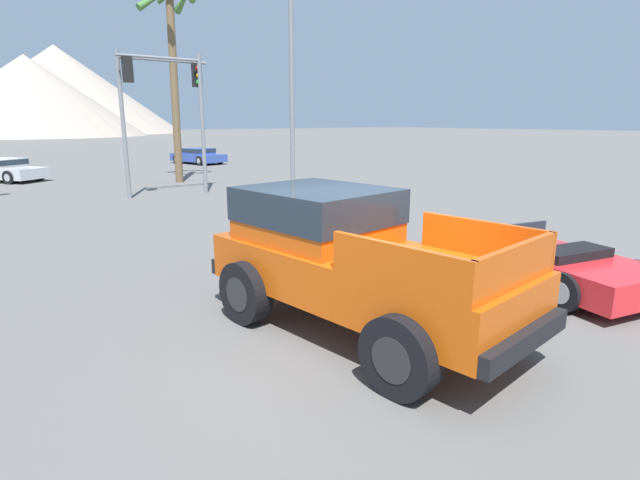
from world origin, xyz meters
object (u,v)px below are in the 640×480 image
parked_car_blue (198,156)px  traffic_light_main (171,97)px  orange_pickup_truck (346,252)px  street_lamp_post (291,59)px  traffic_light_crosswalk (157,98)px  parked_car_silver (4,170)px  red_convertible_car (536,259)px  palm_tree_short (170,32)px

parked_car_blue → traffic_light_main: traffic_light_main is taller
traffic_light_main → orange_pickup_truck: bearing=78.4°
street_lamp_post → orange_pickup_truck: bearing=-118.4°
traffic_light_crosswalk → parked_car_silver: bearing=116.2°
red_convertible_car → parked_car_blue: (5.64, 28.81, 0.14)m
parked_car_blue → parked_car_silver: parked_car_silver is taller
parked_car_silver → traffic_light_main: bearing=82.6°
red_convertible_car → traffic_light_crosswalk: traffic_light_crosswalk is taller
parked_car_blue → street_lamp_post: bearing=-119.9°
traffic_light_main → red_convertible_car: bearing=95.1°
parked_car_silver → street_lamp_post: (6.22, -16.78, 4.14)m
parked_car_silver → traffic_light_crosswalk: size_ratio=0.78×
street_lamp_post → red_convertible_car: bearing=-88.5°
traffic_light_crosswalk → palm_tree_short: (2.18, 3.91, 3.10)m
orange_pickup_truck → traffic_light_crosswalk: bearing=73.2°
orange_pickup_truck → red_convertible_car: orange_pickup_truck is taller
red_convertible_car → palm_tree_short: bearing=100.9°
parked_car_blue → traffic_light_main: bearing=-130.7°
traffic_light_main → palm_tree_short: (1.76, 4.28, 3.09)m
orange_pickup_truck → traffic_light_crosswalk: (2.51, 14.69, 2.72)m
parked_car_silver → traffic_light_crosswalk: traffic_light_crosswalk is taller
parked_car_blue → street_lamp_post: 22.05m
parked_car_blue → palm_tree_short: (-5.20, -9.70, 6.38)m
orange_pickup_truck → traffic_light_crosswalk: 15.15m
parked_car_blue → parked_car_silver: bearing=-175.6°
red_convertible_car → parked_car_silver: 25.56m
parked_car_blue → traffic_light_crosswalk: 15.83m
red_convertible_car → parked_car_silver: bearing=116.8°
orange_pickup_truck → palm_tree_short: palm_tree_short is taller
orange_pickup_truck → traffic_light_crosswalk: traffic_light_crosswalk is taller
street_lamp_post → palm_tree_short: (0.66, 11.16, 2.23)m
orange_pickup_truck → traffic_light_main: bearing=71.3°
traffic_light_main → street_lamp_post: size_ratio=0.70×
parked_car_blue → red_convertible_car: bearing=-115.3°
orange_pickup_truck → red_convertible_car: size_ratio=1.09×
red_convertible_car → traffic_light_crosswalk: size_ratio=0.85×
street_lamp_post → traffic_light_main: bearing=99.1°
parked_car_silver → palm_tree_short: (6.87, -5.62, 6.36)m
red_convertible_car → street_lamp_post: (-0.21, 7.96, 4.30)m
street_lamp_post → palm_tree_short: palm_tree_short is taller
traffic_light_main → traffic_light_crosswalk: (-0.42, 0.37, -0.01)m
red_convertible_car → parked_car_silver: size_ratio=1.08×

